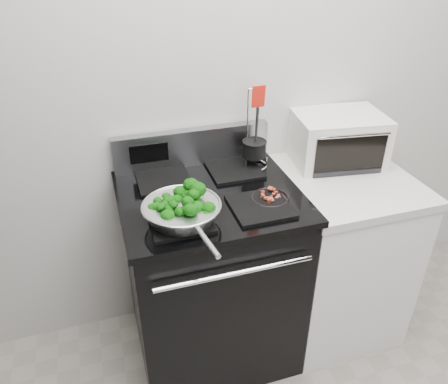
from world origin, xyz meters
name	(u,v)px	position (x,y,z in m)	size (l,w,h in m)	color
back_wall	(250,76)	(0.00, 1.75, 1.35)	(4.00, 0.02, 2.70)	#B9B6AF
gas_range	(211,274)	(-0.30, 1.41, 0.49)	(0.79, 0.69, 1.13)	black
counter	(334,252)	(0.39, 1.41, 0.46)	(0.62, 0.68, 0.92)	white
skillet	(182,211)	(-0.46, 1.24, 1.00)	(0.31, 0.50, 0.07)	silver
broccoli_pile	(182,207)	(-0.46, 1.24, 1.02)	(0.25, 0.25, 0.09)	black
bacon_plate	(270,196)	(-0.07, 1.29, 0.97)	(0.16, 0.16, 0.04)	black
utensil_holder	(254,153)	(-0.02, 1.60, 1.02)	(0.13, 0.13, 0.41)	silver
toaster_oven	(337,138)	(0.42, 1.59, 1.04)	(0.47, 0.38, 0.25)	silver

